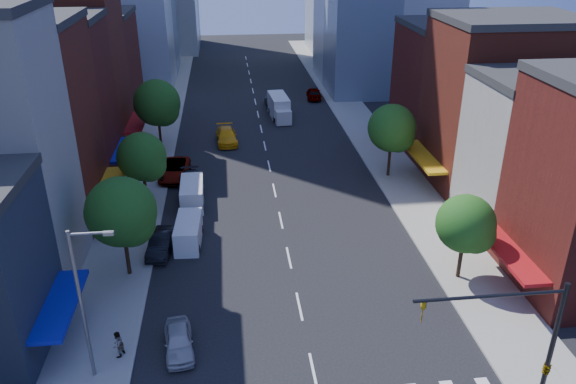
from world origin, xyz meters
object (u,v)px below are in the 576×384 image
cargo_van_far (192,194)px  traffic_car_oncoming (271,102)px  traffic_car_far (314,93)px  taxi (227,136)px  cargo_van_near (188,233)px  pedestrian_far (118,344)px  parked_car_rear (191,183)px  parked_car_third (174,170)px  parked_car_second (161,243)px  parked_car_front (179,341)px  box_truck (279,108)px

cargo_van_far → traffic_car_oncoming: 30.95m
cargo_van_far → traffic_car_far: size_ratio=1.02×
cargo_van_far → taxi: 16.10m
cargo_van_near → cargo_van_far: bearing=92.6°
taxi → traffic_car_far: traffic_car_far is taller
traffic_car_far → pedestrian_far: size_ratio=2.95×
parked_car_rear → traffic_car_far: 33.83m
parked_car_third → pedestrian_far: bearing=-89.7°
taxi → pedestrian_far: 35.82m
taxi → pedestrian_far: pedestrian_far is taller
parked_car_rear → parked_car_second: bearing=-103.8°
traffic_car_oncoming → traffic_car_far: bearing=-154.3°
taxi → parked_car_rear: bearing=-109.3°
parked_car_second → pedestrian_far: size_ratio=2.80×
parked_car_front → box_truck: bearing=70.0°
parked_car_third → cargo_van_near: cargo_van_near is taller
parked_car_second → cargo_van_far: bearing=82.2°
taxi → traffic_car_oncoming: taxi is taller
parked_car_second → taxi: (5.24, 23.59, 0.05)m
parked_car_front → cargo_van_far: (0.00, 19.18, 0.34)m
traffic_car_far → pedestrian_far: bearing=74.7°
cargo_van_far → pedestrian_far: cargo_van_far is taller
pedestrian_far → taxi: bearing=-163.4°
parked_car_front → cargo_van_near: (-0.01, 12.28, 0.29)m
parked_car_front → cargo_van_near: bearing=83.2°
cargo_van_near → traffic_car_far: size_ratio=0.98×
box_truck → pedestrian_far: bearing=-111.3°
cargo_van_far → parked_car_rear: bearing=93.8°
cargo_van_near → traffic_car_oncoming: bearing=78.0°
parked_car_third → box_truck: size_ratio=0.82×
traffic_car_far → parked_car_front: bearing=78.0°
parked_car_third → taxi: (5.24, 9.40, -0.01)m
parked_car_rear → parked_car_third: bearing=113.6°
traffic_car_far → box_truck: bearing=60.3°
parked_car_front → taxi: taxi is taller
parked_car_third → cargo_van_far: 6.69m
cargo_van_near → cargo_van_far: 6.90m
parked_car_rear → traffic_car_oncoming: size_ratio=1.17×
parked_car_second → pedestrian_far: (-1.38, -11.62, 0.21)m
parked_car_front → traffic_car_oncoming: 49.55m
cargo_van_far → box_truck: (10.16, 24.42, 0.31)m
cargo_van_far → pedestrian_far: size_ratio=3.02×
traffic_car_far → pedestrian_far: (-19.38, -52.26, 0.15)m
pedestrian_far → parked_car_front: bearing=121.5°
parked_car_second → cargo_van_near: cargo_van_near is taller
taxi → box_truck: box_truck is taller
traffic_car_oncoming → pedestrian_far: (-12.90, -48.88, 0.26)m
parked_car_third → traffic_car_far: bearing=59.1°
parked_car_front → traffic_car_far: traffic_car_far is taller
cargo_van_near → taxi: size_ratio=0.86×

